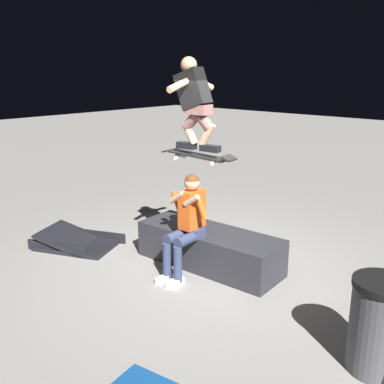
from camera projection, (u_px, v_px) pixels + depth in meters
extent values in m
plane|color=gray|center=(207.00, 267.00, 6.05)|extent=(40.00, 40.00, 0.00)
cube|color=#28282D|center=(209.00, 248.00, 6.05)|extent=(2.08, 0.83, 0.51)
cube|color=#2D3856|center=(192.00, 232.00, 5.78)|extent=(0.32, 0.20, 0.12)
cube|color=#D15119|center=(192.00, 209.00, 5.69)|extent=(0.22, 0.35, 0.50)
sphere|color=tan|center=(192.00, 183.00, 5.60)|extent=(0.20, 0.20, 0.20)
sphere|color=brown|center=(192.00, 181.00, 5.59)|extent=(0.19, 0.19, 0.19)
cylinder|color=#D15119|center=(201.00, 208.00, 5.51)|extent=(0.20, 0.09, 0.29)
cylinder|color=tan|center=(191.00, 201.00, 5.45)|extent=(0.24, 0.08, 0.19)
cylinder|color=#D15119|center=(177.00, 202.00, 5.75)|extent=(0.20, 0.09, 0.29)
cylinder|color=tan|center=(177.00, 197.00, 5.60)|extent=(0.24, 0.08, 0.19)
cylinder|color=#2D3856|center=(188.00, 239.00, 5.58)|extent=(0.16, 0.41, 0.14)
cylinder|color=#2D3856|center=(178.00, 264.00, 5.50)|extent=(0.11, 0.11, 0.47)
cube|color=white|center=(175.00, 283.00, 5.53)|extent=(0.12, 0.27, 0.08)
cylinder|color=#2D3856|center=(177.00, 236.00, 5.69)|extent=(0.16, 0.41, 0.14)
cylinder|color=#2D3856|center=(167.00, 260.00, 5.61)|extent=(0.11, 0.11, 0.47)
cube|color=white|center=(165.00, 279.00, 5.64)|extent=(0.12, 0.27, 0.08)
cube|color=black|center=(198.00, 156.00, 5.50)|extent=(0.82, 0.29, 0.06)
cube|color=black|center=(170.00, 150.00, 5.75)|extent=(0.14, 0.21, 0.05)
cube|color=black|center=(229.00, 158.00, 5.24)|extent=(0.14, 0.21, 0.06)
cube|color=#99999E|center=(180.00, 155.00, 5.66)|extent=(0.08, 0.17, 0.03)
cylinder|color=white|center=(176.00, 158.00, 5.60)|extent=(0.06, 0.04, 0.05)
cylinder|color=white|center=(184.00, 156.00, 5.74)|extent=(0.06, 0.04, 0.05)
cube|color=#99999E|center=(217.00, 160.00, 5.35)|extent=(0.08, 0.17, 0.03)
cylinder|color=white|center=(213.00, 163.00, 5.28)|extent=(0.06, 0.04, 0.05)
cylinder|color=white|center=(221.00, 161.00, 5.42)|extent=(0.06, 0.04, 0.05)
cube|color=black|center=(186.00, 145.00, 5.57)|extent=(0.27, 0.13, 0.08)
cube|color=black|center=(210.00, 148.00, 5.37)|extent=(0.27, 0.13, 0.08)
cylinder|color=tan|center=(190.00, 133.00, 5.50)|extent=(0.25, 0.13, 0.31)
cylinder|color=#825550|center=(195.00, 117.00, 5.40)|extent=(0.34, 0.17, 0.33)
cylinder|color=tan|center=(207.00, 135.00, 5.35)|extent=(0.25, 0.13, 0.31)
cylinder|color=#825550|center=(202.00, 118.00, 5.34)|extent=(0.34, 0.17, 0.33)
cube|color=#825550|center=(198.00, 109.00, 5.35)|extent=(0.32, 0.23, 0.12)
cube|color=black|center=(193.00, 89.00, 5.33)|extent=(0.47, 0.27, 0.52)
sphere|color=tan|center=(189.00, 65.00, 5.28)|extent=(0.20, 0.20, 0.20)
cylinder|color=tan|center=(181.00, 84.00, 5.15)|extent=(0.13, 0.45, 0.19)
cylinder|color=tan|center=(202.00, 83.00, 5.49)|extent=(0.13, 0.45, 0.19)
cube|color=black|center=(78.00, 244.00, 6.76)|extent=(1.34, 1.15, 0.06)
cube|color=black|center=(77.00, 241.00, 6.74)|extent=(1.30, 1.13, 0.33)
cube|color=black|center=(58.00, 248.00, 6.50)|extent=(0.94, 0.45, 0.16)
cube|color=black|center=(96.00, 235.00, 6.99)|extent=(0.94, 0.45, 0.16)
cylinder|color=#47474C|center=(379.00, 329.00, 3.90)|extent=(0.51, 0.51, 0.82)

